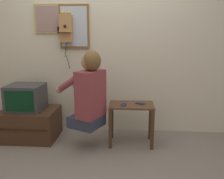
# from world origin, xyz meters

# --- Properties ---
(ground_plane) EXTENTS (14.00, 14.00, 0.00)m
(ground_plane) POSITION_xyz_m (0.00, 0.00, 0.00)
(ground_plane) COLOR slate
(wall_back) EXTENTS (6.80, 0.05, 2.55)m
(wall_back) POSITION_xyz_m (0.00, 1.13, 1.27)
(wall_back) COLOR beige
(wall_back) RESTS_ON ground_plane
(side_table) EXTENTS (0.58, 0.37, 0.54)m
(side_table) POSITION_xyz_m (0.43, 0.65, 0.42)
(side_table) COLOR #51331E
(side_table) RESTS_ON ground_plane
(person) EXTENTS (0.61, 0.56, 0.95)m
(person) POSITION_xyz_m (-0.09, 0.47, 0.74)
(person) COLOR #2D3347
(person) RESTS_ON ground_plane
(tv_stand) EXTENTS (0.74, 0.57, 0.42)m
(tv_stand) POSITION_xyz_m (-0.97, 0.73, 0.21)
(tv_stand) COLOR #422819
(tv_stand) RESTS_ON ground_plane
(television) EXTENTS (0.46, 0.42, 0.35)m
(television) POSITION_xyz_m (-1.00, 0.73, 0.59)
(television) COLOR #38383A
(television) RESTS_ON tv_stand
(wall_phone_antique) EXTENTS (0.22, 0.19, 0.80)m
(wall_phone_antique) POSITION_xyz_m (-0.49, 1.04, 1.51)
(wall_phone_antique) COLOR #AD7A47
(framed_picture) EXTENTS (0.43, 0.03, 0.40)m
(framed_picture) POSITION_xyz_m (-0.73, 1.09, 1.64)
(framed_picture) COLOR tan
(wall_mirror) EXTENTS (0.42, 0.03, 0.60)m
(wall_mirror) POSITION_xyz_m (-0.38, 1.08, 1.53)
(wall_mirror) COLOR brown
(cell_phone_held) EXTENTS (0.08, 0.13, 0.01)m
(cell_phone_held) POSITION_xyz_m (0.33, 0.60, 0.55)
(cell_phone_held) COLOR navy
(cell_phone_held) RESTS_ON side_table
(cell_phone_spare) EXTENTS (0.14, 0.12, 0.01)m
(cell_phone_spare) POSITION_xyz_m (0.55, 0.67, 0.55)
(cell_phone_spare) COLOR navy
(cell_phone_spare) RESTS_ON side_table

